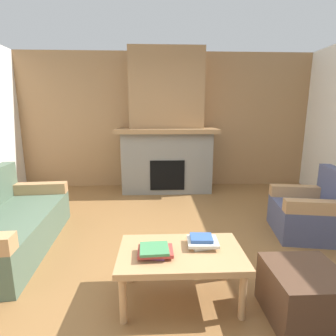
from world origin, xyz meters
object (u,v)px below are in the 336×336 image
at_px(coffee_table, 181,257).
at_px(armchair, 311,212).
at_px(fireplace, 167,132).
at_px(couch, 4,226).
at_px(ottoman, 303,294).

bearing_deg(coffee_table, armchair, 32.22).
height_order(fireplace, couch, fireplace).
bearing_deg(fireplace, couch, -129.38).
distance_m(fireplace, couch, 3.12).
xyz_separation_m(couch, ottoman, (2.79, -1.13, -0.09)).
xyz_separation_m(fireplace, armchair, (1.74, -2.09, -0.87)).
bearing_deg(coffee_table, fireplace, 89.96).
xyz_separation_m(couch, coffee_table, (1.90, -0.88, 0.09)).
distance_m(armchair, coffee_table, 2.06).
height_order(armchair, ottoman, armchair).
height_order(couch, coffee_table, couch).
bearing_deg(ottoman, fireplace, 104.50).
height_order(fireplace, ottoman, fireplace).
xyz_separation_m(armchair, ottoman, (-0.85, -1.35, -0.09)).
height_order(armchair, coffee_table, armchair).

